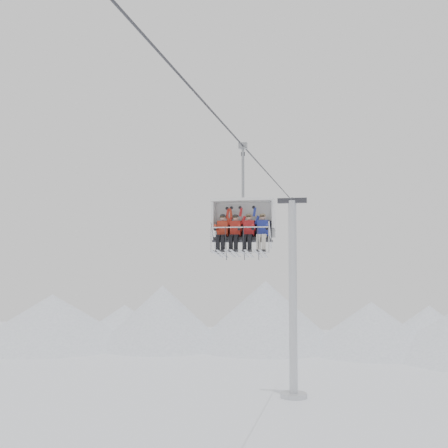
% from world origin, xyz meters
% --- Properties ---
extents(ridgeline, '(72.00, 21.00, 7.00)m').
position_xyz_m(ridgeline, '(-1.58, 42.05, 2.84)').
color(ridgeline, white).
rests_on(ridgeline, ground).
extents(lift_tower_right, '(2.00, 1.80, 13.48)m').
position_xyz_m(lift_tower_right, '(0.00, 22.00, 5.78)').
color(lift_tower_right, '#B9BBC1').
rests_on(lift_tower_right, ground).
extents(haul_cable, '(0.06, 50.00, 0.06)m').
position_xyz_m(haul_cable, '(0.00, 0.00, 13.30)').
color(haul_cable, '#313137').
rests_on(haul_cable, lift_tower_left).
extents(chairlift_carrier, '(2.23, 1.17, 3.98)m').
position_xyz_m(chairlift_carrier, '(0.00, 3.31, 10.65)').
color(chairlift_carrier, black).
rests_on(chairlift_carrier, haul_cable).
extents(skier_far_left, '(0.38, 1.69, 1.54)m').
position_xyz_m(skier_far_left, '(-0.72, 3.01, 10.18)').
color(skier_far_left, '#B62F1B').
rests_on(skier_far_left, chairlift_carrier).
extents(skier_center_left, '(0.38, 1.69, 1.51)m').
position_xyz_m(skier_center_left, '(-0.25, 3.01, 10.18)').
color(skier_center_left, red).
rests_on(skier_center_left, chairlift_carrier).
extents(skier_center_right, '(0.38, 1.69, 1.54)m').
position_xyz_m(skier_center_right, '(0.23, 3.01, 10.18)').
color(skier_center_right, red).
rests_on(skier_center_right, chairlift_carrier).
extents(skier_far_right, '(0.38, 1.69, 1.54)m').
position_xyz_m(skier_far_right, '(0.72, 3.01, 10.18)').
color(skier_far_right, '#233096').
rests_on(skier_far_right, chairlift_carrier).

